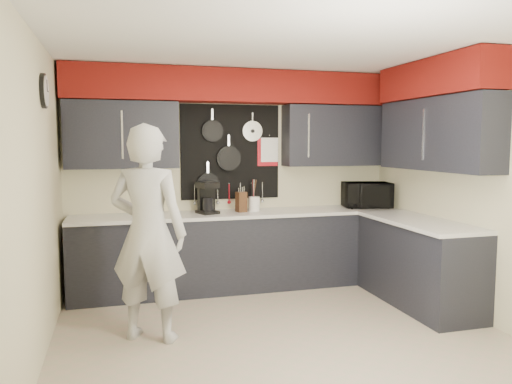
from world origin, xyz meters
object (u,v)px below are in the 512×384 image
object	(u,v)px
microwave	(367,195)
coffee_maker	(207,197)
person	(148,233)
knife_block	(241,202)
utensil_crock	(254,204)

from	to	relation	value
microwave	coffee_maker	size ratio (longest dim) A/B	1.57
microwave	person	distance (m)	3.08
knife_block	coffee_maker	size ratio (longest dim) A/B	0.65
microwave	knife_block	size ratio (longest dim) A/B	2.42
knife_block	person	distance (m)	1.76
coffee_maker	person	size ratio (longest dim) A/B	0.19
knife_block	coffee_maker	bearing A→B (deg)	166.12
microwave	knife_block	distance (m)	1.63
knife_block	utensil_crock	xyz separation A→B (m)	(0.17, 0.03, -0.03)
coffee_maker	person	bearing A→B (deg)	-137.97
utensil_crock	coffee_maker	size ratio (longest dim) A/B	0.47
microwave	knife_block	world-z (taller)	microwave
utensil_crock	person	world-z (taller)	person
microwave	coffee_maker	distance (m)	2.04
microwave	utensil_crock	distance (m)	1.47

